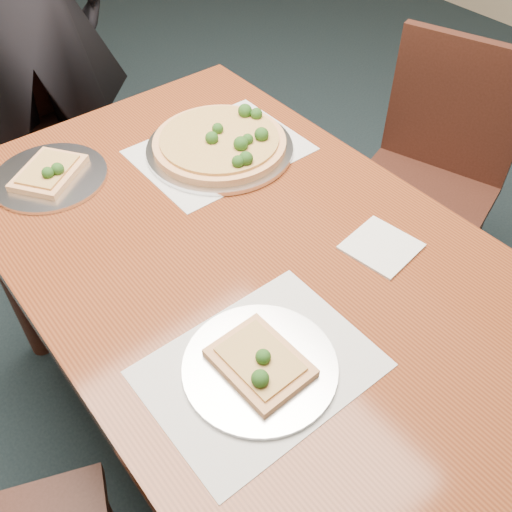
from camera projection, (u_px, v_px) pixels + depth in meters
ground at (235, 349)px, 1.96m from camera, size 8.00×8.00×0.00m
dining_table at (256, 284)px, 1.29m from camera, size 0.90×1.50×0.75m
chair_far at (37, 123)px, 2.02m from camera, size 0.48×0.48×0.91m
chair_right at (431, 171)px, 1.82m from camera, size 0.53×0.53×0.91m
diner at (10, 5)px, 1.80m from camera, size 0.74×0.58×1.80m
placemat_main at (220, 150)px, 1.50m from camera, size 0.42×0.32×0.00m
placemat_near at (260, 369)px, 1.02m from camera, size 0.40×0.30×0.00m
pizza_pan at (221, 144)px, 1.48m from camera, size 0.38×0.38×0.07m
slice_plate_near at (260, 365)px, 1.01m from camera, size 0.28×0.28×0.06m
slice_plate_far at (50, 175)px, 1.41m from camera, size 0.28×0.28×0.06m
napkin at (381, 246)px, 1.24m from camera, size 0.16×0.16×0.01m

